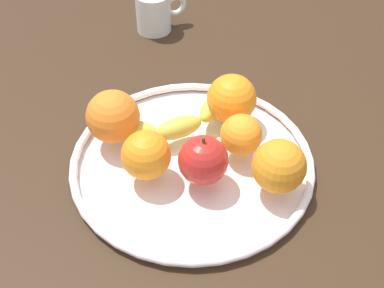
% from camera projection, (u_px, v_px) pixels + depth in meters
% --- Properties ---
extents(ground_plane, '(1.23, 1.23, 0.04)m').
position_uv_depth(ground_plane, '(192.00, 176.00, 0.81)').
color(ground_plane, '#342314').
extents(fruit_bowl, '(0.36, 0.36, 0.02)m').
position_uv_depth(fruit_bowl, '(192.00, 163.00, 0.79)').
color(fruit_bowl, white).
rests_on(fruit_bowl, ground_plane).
extents(banana, '(0.21, 0.08, 0.03)m').
position_uv_depth(banana, '(179.00, 120.00, 0.82)').
color(banana, gold).
rests_on(banana, fruit_bowl).
extents(apple, '(0.07, 0.07, 0.08)m').
position_uv_depth(apple, '(205.00, 160.00, 0.74)').
color(apple, red).
rests_on(apple, fruit_bowl).
extents(orange_back_left, '(0.07, 0.07, 0.07)m').
position_uv_depth(orange_back_left, '(145.00, 153.00, 0.75)').
color(orange_back_left, orange).
rests_on(orange_back_left, fruit_bowl).
extents(orange_front_right, '(0.08, 0.08, 0.08)m').
position_uv_depth(orange_front_right, '(232.00, 99.00, 0.82)').
color(orange_front_right, orange).
rests_on(orange_front_right, fruit_bowl).
extents(orange_back_right, '(0.07, 0.07, 0.07)m').
position_uv_depth(orange_back_right, '(279.00, 166.00, 0.73)').
color(orange_back_right, orange).
rests_on(orange_back_right, fruit_bowl).
extents(orange_front_left, '(0.08, 0.08, 0.08)m').
position_uv_depth(orange_front_left, '(113.00, 117.00, 0.79)').
color(orange_front_left, orange).
rests_on(orange_front_left, fruit_bowl).
extents(orange_center, '(0.06, 0.06, 0.06)m').
position_uv_depth(orange_center, '(241.00, 135.00, 0.78)').
color(orange_center, orange).
rests_on(orange_center, fruit_bowl).
extents(ambient_mug, '(0.10, 0.07, 0.08)m').
position_uv_depth(ambient_mug, '(155.00, 12.00, 1.03)').
color(ambient_mug, white).
rests_on(ambient_mug, ground_plane).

